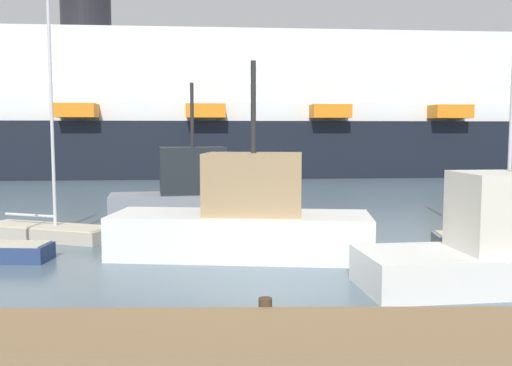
% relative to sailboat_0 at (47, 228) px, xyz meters
% --- Properties ---
extents(ground_plane, '(600.00, 600.00, 0.00)m').
position_rel_sailboat_0_xyz_m(ground_plane, '(7.27, -6.62, -0.36)').
color(ground_plane, slate).
extents(dock_pier, '(24.68, 2.33, 0.76)m').
position_rel_sailboat_0_xyz_m(dock_pier, '(7.27, -10.59, -0.04)').
color(dock_pier, olive).
rests_on(dock_pier, ground_plane).
extents(sailboat_0, '(4.86, 2.84, 7.99)m').
position_rel_sailboat_0_xyz_m(sailboat_0, '(0.00, 0.00, 0.00)').
color(sailboat_0, '#BCB29E').
rests_on(sailboat_0, ground_plane).
extents(fishing_boat_0, '(8.14, 3.61, 5.78)m').
position_rel_sailboat_0_xyz_m(fishing_boat_0, '(4.78, 5.06, 0.68)').
color(fishing_boat_0, gray).
rests_on(fishing_boat_0, ground_plane).
extents(fishing_boat_1, '(7.77, 3.18, 5.71)m').
position_rel_sailboat_0_xyz_m(fishing_boat_1, '(6.84, -2.79, 0.72)').
color(fishing_boat_1, white).
rests_on(fishing_boat_1, ground_plane).
extents(fishing_boat_2, '(6.98, 3.08, 5.10)m').
position_rel_sailboat_0_xyz_m(fishing_boat_2, '(13.11, -6.11, 0.63)').
color(fishing_boat_2, white).
rests_on(fishing_boat_2, ground_plane).
extents(cruise_ship, '(83.16, 17.72, 16.10)m').
position_rel_sailboat_0_xyz_m(cruise_ship, '(7.92, 29.97, 4.82)').
color(cruise_ship, black).
rests_on(cruise_ship, ground_plane).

